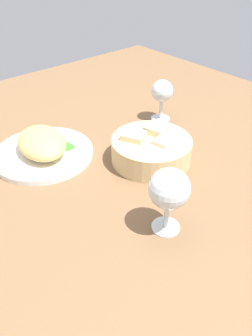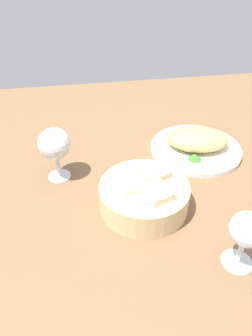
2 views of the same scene
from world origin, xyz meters
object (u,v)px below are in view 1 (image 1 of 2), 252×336
Objects in this scene: bread_basket at (151,149)px; wine_glass_near at (169,191)px; plate at (44,153)px; wine_glass_far at (162,93)px.

wine_glass_near is at bearing -36.85° from bread_basket.
plate is 38.41cm from wine_glass_far.
plate is 2.05× the size of wine_glass_far.
bread_basket is 24.47cm from wine_glass_near.
wine_glass_near reaches higher than bread_basket.
wine_glass_far is (-13.81, 17.69, 5.14)cm from bread_basket.
wine_glass_far is (-32.75, 31.89, -1.06)cm from wine_glass_near.
bread_basket is at bearing 45.64° from plate.
plate is 1.27× the size of bread_basket.
wine_glass_near is (38.06, 5.36, 8.75)cm from plate.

